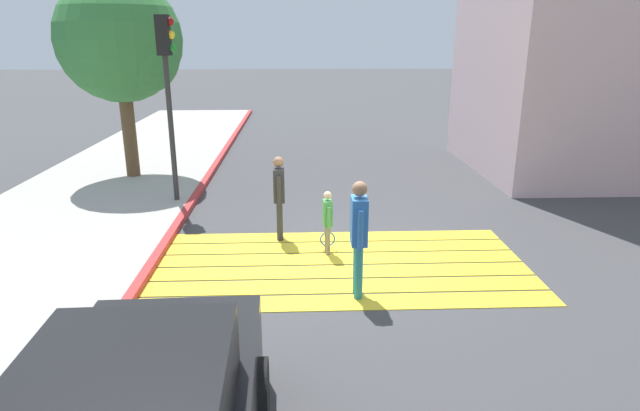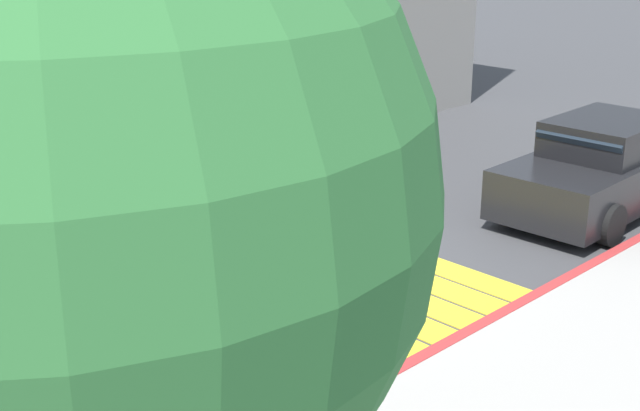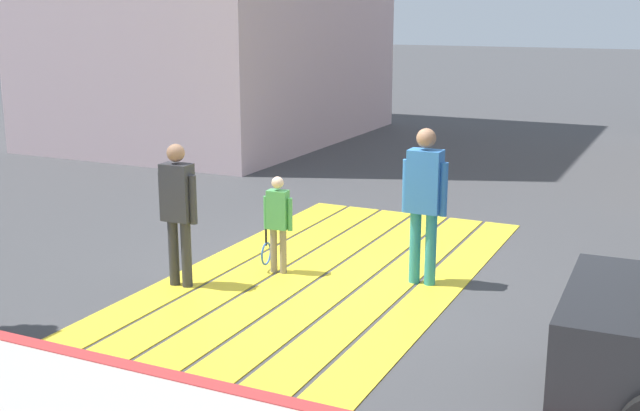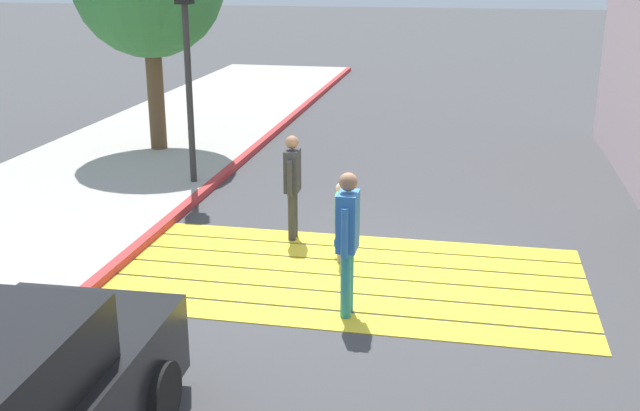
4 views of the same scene
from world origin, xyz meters
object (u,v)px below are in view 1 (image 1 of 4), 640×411
object	(u,v)px
traffic_light_corner	(167,73)
pedestrian_child_with_racket	(328,219)
street_tree	(123,43)
pedestrian_adult_lead	(359,231)
pedestrian_adult_trailing	(279,192)

from	to	relation	value
traffic_light_corner	pedestrian_child_with_racket	distance (m)	5.19
traffic_light_corner	street_tree	bearing A→B (deg)	124.59
traffic_light_corner	pedestrian_adult_lead	size ratio (longest dim) A/B	2.34
street_tree	pedestrian_adult_lead	size ratio (longest dim) A/B	2.94
traffic_light_corner	street_tree	size ratio (longest dim) A/B	0.80
street_tree	pedestrian_adult_lead	xyz separation A→B (m)	(5.36, -7.18, -2.58)
street_tree	pedestrian_child_with_racket	world-z (taller)	street_tree
traffic_light_corner	pedestrian_adult_trailing	size ratio (longest dim) A/B	2.57
street_tree	pedestrian_adult_trailing	world-z (taller)	street_tree
traffic_light_corner	pedestrian_adult_lead	xyz separation A→B (m)	(3.74, -4.84, -1.98)
pedestrian_adult_trailing	pedestrian_child_with_racket	distance (m)	1.22
pedestrian_child_with_racket	traffic_light_corner	bearing A→B (deg)	136.92
traffic_light_corner	street_tree	world-z (taller)	street_tree
traffic_light_corner	pedestrian_child_with_racket	world-z (taller)	traffic_light_corner
traffic_light_corner	pedestrian_adult_lead	distance (m)	6.43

